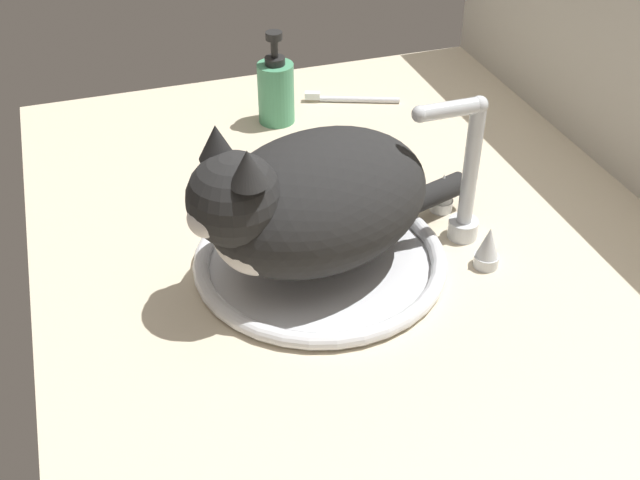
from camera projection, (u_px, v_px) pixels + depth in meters
countertop at (375, 279)px, 101.52cm from camera, size 121.49×83.56×3.00cm
sink_basin at (320, 260)px, 100.91cm from camera, size 32.14×32.14×2.04cm
faucet at (463, 187)px, 101.56cm from camera, size 16.49×10.73×20.59cm
cat at (307, 202)px, 94.30cm from camera, size 28.03×40.45×20.24cm
soap_pump_bottle at (276, 90)px, 129.28cm from camera, size 5.94×5.94×15.42cm
toothbrush at (350, 99)px, 137.68cm from camera, size 6.84×15.72×1.70cm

